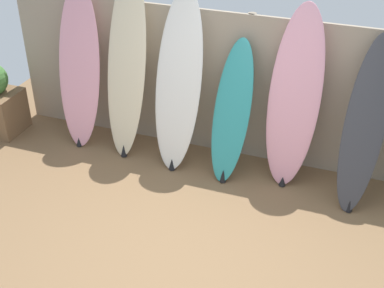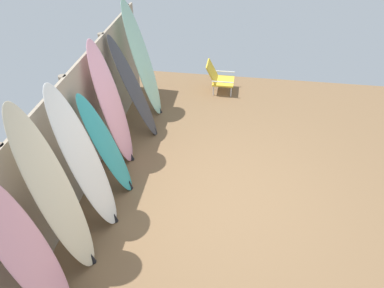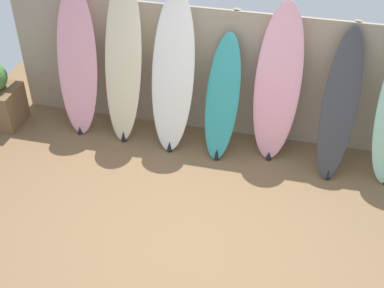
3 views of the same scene
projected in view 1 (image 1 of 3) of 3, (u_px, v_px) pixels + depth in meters
ground at (189, 259)px, 5.16m from camera, size 7.68×7.68×0.00m
fence_back at (247, 89)px, 6.29m from camera, size 6.08×0.11×1.80m
surfboard_pink_0 at (79, 69)px, 6.54m from camera, size 0.58×0.54×2.01m
surfboard_cream_1 at (126, 68)px, 6.28m from camera, size 0.57×0.59×2.25m
surfboard_white_2 at (178, 84)px, 6.10m from camera, size 0.59×0.63×2.09m
surfboard_teal_3 at (232, 113)px, 6.03m from camera, size 0.47×0.66×1.59m
surfboard_pink_4 at (294, 99)px, 5.79m from camera, size 0.61×0.54×2.05m
surfboard_charcoal_5 at (365, 127)px, 5.55m from camera, size 0.48×0.77×1.81m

